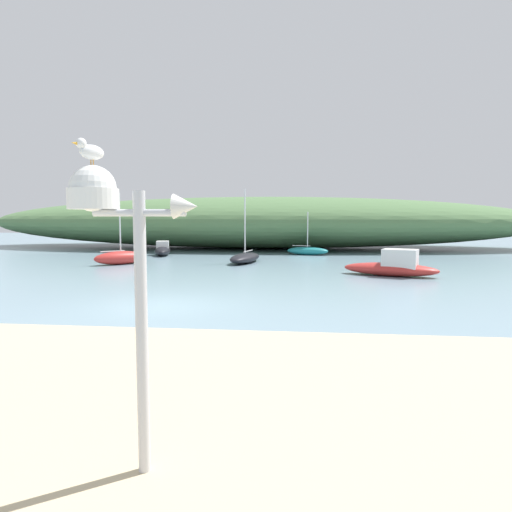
{
  "coord_description": "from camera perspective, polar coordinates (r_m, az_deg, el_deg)",
  "views": [
    {
      "loc": [
        4.45,
        -13.36,
        2.75
      ],
      "look_at": [
        2.12,
        7.78,
        0.9
      ],
      "focal_mm": 31.59,
      "sensor_mm": 36.0,
      "label": 1
    }
  ],
  "objects": [
    {
      "name": "distant_hill",
      "position": [
        40.5,
        0.31,
        4.28
      ],
      "size": [
        49.68,
        14.64,
        4.52
      ],
      "primitive_type": "ellipsoid",
      "color": "#517547",
      "rests_on": "ground"
    },
    {
      "name": "sailboat_outer_mooring",
      "position": [
        27.02,
        -1.4,
        -0.2
      ],
      "size": [
        2.0,
        4.17,
        4.42
      ],
      "color": "black",
      "rests_on": "ground"
    },
    {
      "name": "motorboat_far_right",
      "position": [
        32.99,
        -11.74,
        0.78
      ],
      "size": [
        1.97,
        3.66,
        1.01
      ],
      "color": "black",
      "rests_on": "ground"
    },
    {
      "name": "ground_plane",
      "position": [
        14.35,
        -11.98,
        -6.18
      ],
      "size": [
        120.0,
        120.0,
        0.0
      ],
      "primitive_type": "plane",
      "color": "#7A99A8"
    },
    {
      "name": "sailboat_west_reach",
      "position": [
        32.81,
        6.53,
        0.67
      ],
      "size": [
        3.17,
        1.72,
        3.11
      ],
      "color": "teal",
      "rests_on": "ground"
    },
    {
      "name": "seagull_on_radar",
      "position": [
        4.69,
        -20.26,
        12.43
      ],
      "size": [
        0.24,
        0.33,
        0.24
      ],
      "color": "orange",
      "rests_on": "mast_structure"
    },
    {
      "name": "motorboat_off_point",
      "position": [
        21.93,
        16.94,
        -1.25
      ],
      "size": [
        4.55,
        2.81,
        1.26
      ],
      "color": "#B72D28",
      "rests_on": "ground"
    },
    {
      "name": "sailboat_near_shore",
      "position": [
        27.26,
        -16.75,
        -0.17
      ],
      "size": [
        2.89,
        3.0,
        4.14
      ],
      "color": "#B72D28",
      "rests_on": "ground"
    },
    {
      "name": "mast_structure",
      "position": [
        4.59,
        -17.95,
        3.95
      ],
      "size": [
        1.27,
        0.49,
        3.04
      ],
      "color": "silver",
      "rests_on": "beach_sand"
    }
  ]
}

